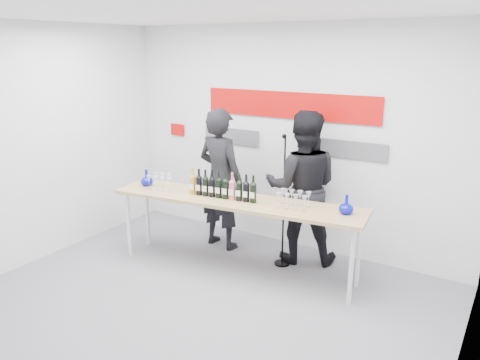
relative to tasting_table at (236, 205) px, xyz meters
The scene contains 12 objects.
ground 1.22m from the tasting_table, 82.28° to the right, with size 5.00×5.00×0.00m, color slate.
back_wall 1.31m from the tasting_table, 84.20° to the left, with size 5.00×0.04×3.00m, color silver.
signage 1.46m from the tasting_table, 86.89° to the left, with size 3.38×0.02×0.79m.
tasting_table is the anchor object (origin of this frame).
wine_bottles 0.29m from the tasting_table, 163.88° to the right, with size 0.89×0.19×0.33m.
decanter_left 1.32m from the tasting_table, behind, with size 0.16×0.16×0.21m, color #080F93, non-canonical shape.
decanter_right 1.32m from the tasting_table, ahead, with size 0.16×0.16×0.21m, color #080F93, non-canonical shape.
glasses_left 1.07m from the tasting_table, behind, with size 0.38×0.25×0.18m.
glasses_right 0.74m from the tasting_table, ahead, with size 0.38×0.26×0.18m.
presenter_left 0.81m from the tasting_table, 137.10° to the left, with size 0.70×0.46×1.93m, color black.
presenter_right 0.91m from the tasting_table, 54.03° to the left, with size 0.95×0.74×1.96m, color black.
mic_stand 0.71m from the tasting_table, 47.85° to the left, with size 0.20×0.20×1.70m.
Camera 1 is at (2.75, -3.62, 2.69)m, focal length 35.00 mm.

